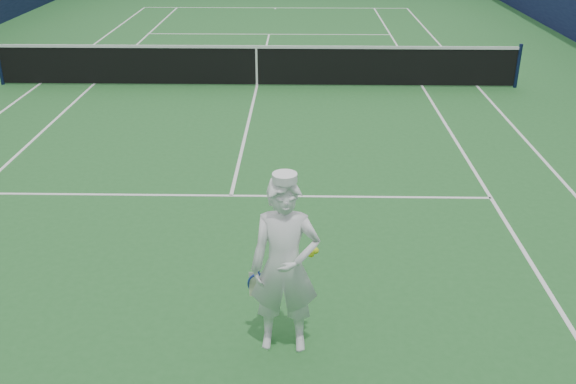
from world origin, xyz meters
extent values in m
plane|color=#256229|center=(0.00, 0.00, 0.00)|extent=(80.00, 80.00, 0.00)
cube|color=white|center=(0.00, 11.88, 0.00)|extent=(11.03, 0.06, 0.01)
cube|color=white|center=(-5.49, 0.00, 0.00)|extent=(0.06, 23.83, 0.01)
cube|color=white|center=(5.49, 0.00, 0.00)|extent=(0.06, 23.83, 0.01)
cube|color=white|center=(-4.12, 0.00, 0.00)|extent=(0.06, 23.77, 0.01)
cube|color=white|center=(4.12, 0.00, 0.00)|extent=(0.06, 23.77, 0.01)
cube|color=white|center=(0.00, 6.40, 0.00)|extent=(8.23, 0.06, 0.01)
cube|color=white|center=(0.00, -6.40, 0.00)|extent=(8.23, 0.06, 0.01)
cube|color=white|center=(0.00, 0.00, 0.00)|extent=(0.06, 12.80, 0.01)
cube|color=white|center=(0.00, 11.73, 0.00)|extent=(0.06, 0.30, 0.01)
cylinder|color=#141E4C|center=(6.40, 0.00, 0.54)|extent=(0.09, 0.09, 1.07)
cube|color=black|center=(0.00, 0.00, 0.50)|extent=(12.79, 0.02, 0.92)
cube|color=white|center=(0.00, 0.00, 0.97)|extent=(12.79, 0.04, 0.07)
cube|color=white|center=(0.00, 0.00, 0.47)|extent=(0.05, 0.03, 0.94)
imported|color=white|center=(0.95, -10.07, 0.96)|extent=(0.71, 0.48, 1.93)
cylinder|color=white|center=(0.95, -10.07, 1.95)|extent=(0.24, 0.24, 0.08)
cube|color=white|center=(0.96, -9.94, 1.92)|extent=(0.18, 0.10, 0.02)
cylinder|color=navy|center=(0.67, -9.98, 1.00)|extent=(0.04, 0.09, 0.22)
cube|color=#1B2F97|center=(0.67, -9.92, 0.82)|extent=(0.02, 0.02, 0.14)
torus|color=#1B2F97|center=(0.68, -9.86, 0.62)|extent=(0.30, 0.11, 0.29)
cube|color=beige|center=(0.68, -9.86, 0.62)|extent=(0.22, 0.01, 0.30)
sphere|color=#CDEC1A|center=(1.21, -9.97, 1.06)|extent=(0.07, 0.07, 0.07)
sphere|color=#CDEC1A|center=(1.26, -9.95, 1.09)|extent=(0.07, 0.07, 0.07)
camera|label=1|loc=(1.10, -15.58, 4.38)|focal=40.00mm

